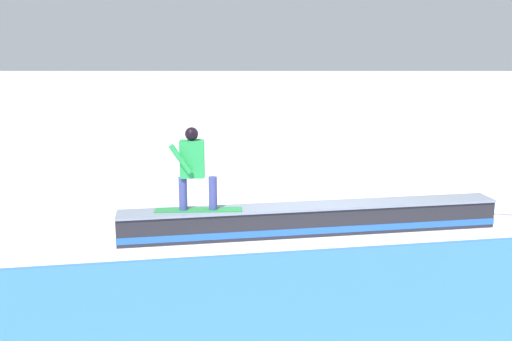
{
  "coord_description": "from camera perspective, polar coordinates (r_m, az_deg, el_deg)",
  "views": [
    {
      "loc": [
        0.96,
        9.6,
        3.28
      ],
      "look_at": [
        0.98,
        1.17,
        1.4
      ],
      "focal_mm": 40.04,
      "sensor_mm": 36.0,
      "label": 1
    }
  ],
  "objects": [
    {
      "name": "ground_plane",
      "position": [
        10.19,
        5.55,
        -6.24
      ],
      "size": [
        120.0,
        120.0,
        0.0
      ],
      "primitive_type": "plane",
      "color": "white"
    },
    {
      "name": "grind_box",
      "position": [
        10.11,
        5.58,
        -4.98
      ],
      "size": [
        6.69,
        1.66,
        0.52
      ],
      "color": "#252429",
      "rests_on": "ground_plane"
    },
    {
      "name": "snowboarder",
      "position": [
        9.53,
        -6.26,
        0.4
      ],
      "size": [
        1.48,
        0.44,
        1.42
      ],
      "color": "green",
      "rests_on": "grind_box"
    },
    {
      "name": "safety_fence",
      "position": [
        6.23,
        9.21,
        -12.95
      ],
      "size": [
        10.37,
        1.83,
        1.22
      ],
      "primitive_type": "cube",
      "rotation": [
        0.0,
        0.0,
        0.17
      ],
      "color": "#3A7BEC",
      "rests_on": "ground_plane"
    }
  ]
}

